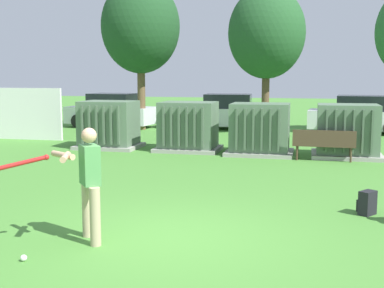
% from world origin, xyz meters
% --- Properties ---
extents(ground_plane, '(96.00, 96.00, 0.00)m').
position_xyz_m(ground_plane, '(0.00, 0.00, 0.00)').
color(ground_plane, '#478433').
extents(fence_panel, '(4.80, 0.12, 2.00)m').
position_xyz_m(fence_panel, '(-9.61, 10.50, 1.00)').
color(fence_panel, white).
rests_on(fence_panel, ground).
extents(transformer_west, '(2.10, 1.70, 1.62)m').
position_xyz_m(transformer_west, '(-4.67, 9.02, 0.79)').
color(transformer_west, '#9E9B93').
rests_on(transformer_west, ground).
extents(transformer_mid_west, '(2.10, 1.70, 1.62)m').
position_xyz_m(transformer_mid_west, '(-1.86, 9.04, 0.79)').
color(transformer_mid_west, '#9E9B93').
rests_on(transformer_mid_west, ground).
extents(transformer_mid_east, '(2.10, 1.70, 1.62)m').
position_xyz_m(transformer_mid_east, '(0.54, 8.76, 0.79)').
color(transformer_mid_east, '#9E9B93').
rests_on(transformer_mid_east, ground).
extents(transformer_east, '(2.10, 1.70, 1.62)m').
position_xyz_m(transformer_east, '(3.20, 8.83, 0.79)').
color(transformer_east, '#9E9B93').
rests_on(transformer_east, ground).
extents(park_bench, '(1.81, 0.46, 0.92)m').
position_xyz_m(park_bench, '(2.49, 7.92, 0.54)').
color(park_bench, '#4C3828').
rests_on(park_bench, ground).
extents(batter, '(1.41, 1.21, 1.74)m').
position_xyz_m(batter, '(-1.17, -0.42, 0.98)').
color(batter, tan).
rests_on(batter, ground).
extents(sports_ball, '(0.09, 0.09, 0.09)m').
position_xyz_m(sports_ball, '(-1.67, -1.40, 0.04)').
color(sports_ball, white).
rests_on(sports_ball, ground).
extents(backpack, '(0.37, 0.38, 0.44)m').
position_xyz_m(backpack, '(3.13, 2.12, 0.21)').
color(backpack, black).
rests_on(backpack, ground).
extents(tree_left, '(3.54, 3.54, 6.76)m').
position_xyz_m(tree_left, '(-5.48, 14.95, 4.64)').
color(tree_left, brown).
rests_on(tree_left, ground).
extents(tree_center_left, '(3.23, 3.23, 6.17)m').
position_xyz_m(tree_center_left, '(0.19, 14.59, 4.23)').
color(tree_center_left, brown).
rests_on(tree_center_left, ground).
extents(parked_car_leftmost, '(4.35, 2.23, 1.62)m').
position_xyz_m(parked_car_leftmost, '(-7.25, 15.65, 0.75)').
color(parked_car_leftmost, silver).
rests_on(parked_car_leftmost, ground).
extents(parked_car_left_of_center, '(4.28, 2.08, 1.62)m').
position_xyz_m(parked_car_left_of_center, '(-1.77, 16.13, 0.75)').
color(parked_car_left_of_center, silver).
rests_on(parked_car_left_of_center, ground).
extents(parked_car_right_of_center, '(4.34, 2.20, 1.62)m').
position_xyz_m(parked_car_right_of_center, '(4.15, 15.72, 0.75)').
color(parked_car_right_of_center, silver).
rests_on(parked_car_right_of_center, ground).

